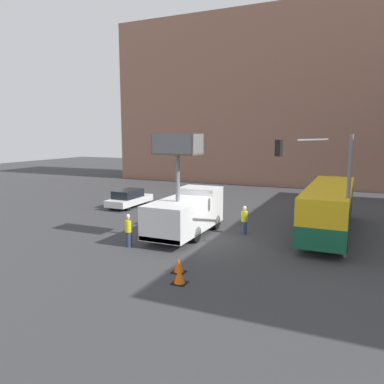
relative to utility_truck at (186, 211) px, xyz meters
name	(u,v)px	position (x,y,z in m)	size (l,w,h in m)	color
ground_plane	(206,240)	(1.46, -0.44, -1.51)	(120.00, 120.00, 0.00)	#38383A
building_backdrop_far	(294,100)	(1.46, 28.16, 8.62)	(44.00, 10.00, 20.26)	#936651
utility_truck	(186,211)	(0.00, 0.00, 0.00)	(2.52, 6.42, 6.07)	white
city_bus	(329,205)	(7.76, 3.93, 0.26)	(2.46, 10.90, 2.98)	#145638
traffic_light_pole	(321,173)	(7.55, 0.04, 2.62)	(3.93, 3.68, 6.05)	slate
road_worker_near_truck	(129,230)	(-1.86, -3.31, -0.61)	(0.38, 0.38, 1.81)	navy
road_worker_directing	(244,220)	(3.12, 1.73, -0.64)	(0.38, 0.38, 1.76)	navy
traffic_cone_near_truck	(179,266)	(2.29, -5.61, -1.21)	(0.56, 0.56, 0.65)	black
traffic_cone_mid_road	(179,276)	(2.86, -6.70, -1.19)	(0.59, 0.59, 0.68)	black
parked_car_curbside	(129,198)	(-8.13, 6.13, -0.77)	(1.83, 4.63, 1.46)	silver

